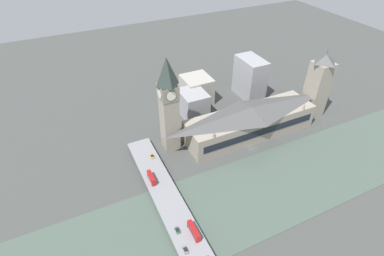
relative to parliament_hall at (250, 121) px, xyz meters
name	(u,v)px	position (x,y,z in m)	size (l,w,h in m)	color
ground_plane	(252,149)	(-16.23, 8.00, -11.90)	(600.00, 600.00, 0.00)	#424442
river_water	(283,181)	(-51.14, 8.00, -11.75)	(57.83, 360.00, 0.30)	#47564C
parliament_hall	(250,121)	(0.00, 0.00, 0.00)	(26.93, 99.96, 23.95)	gray
clock_tower	(169,104)	(12.26, 59.42, 24.51)	(12.06, 12.06, 68.99)	gray
victoria_tower	(318,86)	(0.06, -61.12, 14.51)	(14.28, 14.28, 56.82)	gray
road_bridge	(178,220)	(-51.14, 80.81, -8.56)	(147.65, 15.93, 4.18)	slate
double_decker_bus_lead	(151,178)	(-18.03, 84.56, -5.05)	(10.34, 2.54, 4.85)	red
double_decker_bus_mid	(194,231)	(-62.76, 77.01, -5.03)	(11.59, 2.50, 4.87)	red
car_northbound_mid	(185,250)	(-69.53, 84.85, -7.04)	(4.27, 1.82, 1.36)	slate
car_northbound_tail	(152,156)	(2.02, 77.21, -6.99)	(4.25, 1.89, 1.48)	gold
car_southbound_lead	(177,230)	(-57.66, 84.09, -7.06)	(3.93, 1.94, 1.30)	#2D5638
city_block_west	(193,104)	(41.02, 27.83, -1.23)	(24.31, 19.71, 21.33)	#939399
city_block_center	(197,90)	(59.01, 15.78, -0.38)	(24.18, 23.36, 23.02)	#A39E93
city_block_east	(250,78)	(47.85, -31.06, 5.86)	(29.12, 17.48, 35.52)	#939399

